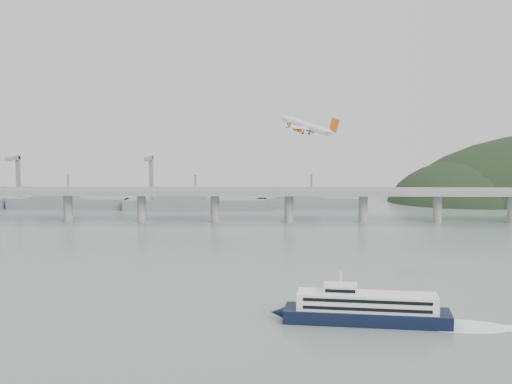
{
  "coord_description": "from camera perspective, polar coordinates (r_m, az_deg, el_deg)",
  "views": [
    {
      "loc": [
        4.9,
        -258.18,
        69.23
      ],
      "look_at": [
        0.0,
        55.0,
        36.0
      ],
      "focal_mm": 48.0,
      "sensor_mm": 36.0,
      "label": 1
    }
  ],
  "objects": [
    {
      "name": "ground",
      "position": [
        267.35,
        -0.19,
        -8.95
      ],
      "size": [
        900.0,
        900.0,
        0.0
      ],
      "primitive_type": "plane",
      "color": "slate",
      "rests_on": "ground"
    },
    {
      "name": "ferry",
      "position": [
        240.26,
        9.21,
        -9.59
      ],
      "size": [
        92.84,
        24.73,
        17.54
      ],
      "rotation": [
        0.0,
        0.0,
        -0.13
      ],
      "color": "black",
      "rests_on": "ground"
    },
    {
      "name": "bridge",
      "position": [
        461.12,
        0.14,
        -0.37
      ],
      "size": [
        800.0,
        22.0,
        23.9
      ],
      "color": "gray",
      "rests_on": "ground"
    },
    {
      "name": "airliner",
      "position": [
        338.45,
        4.32,
        5.49
      ],
      "size": [
        30.5,
        29.02,
        11.93
      ],
      "rotation": [
        0.05,
        -0.25,
        2.41
      ],
      "color": "white",
      "rests_on": "ground"
    },
    {
      "name": "distant_fleet",
      "position": [
        550.87,
        -16.02,
        -0.75
      ],
      "size": [
        453.0,
        60.9,
        40.0
      ],
      "color": "slate",
      "rests_on": "ground"
    }
  ]
}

